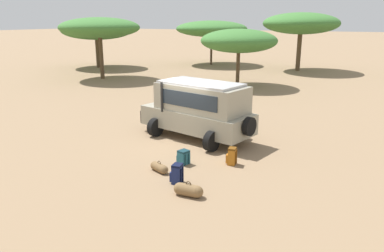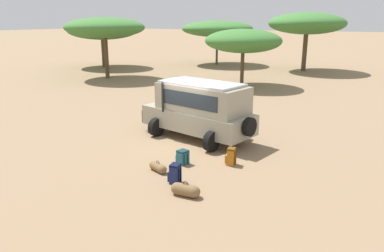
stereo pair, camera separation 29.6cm
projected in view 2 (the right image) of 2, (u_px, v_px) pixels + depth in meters
ground_plane at (185, 141)px, 15.70m from camera, size 320.00×320.00×0.00m
safari_vehicle at (200, 109)px, 15.75m from camera, size 5.48×3.33×2.44m
backpack_beside_front_wheel at (231, 157)px, 13.08m from camera, size 0.39×0.36×0.62m
backpack_cluster_center at (183, 157)px, 13.17m from camera, size 0.47×0.44×0.51m
backpack_near_rear_wheel at (175, 174)px, 11.62m from camera, size 0.41×0.40×0.63m
duffel_bag_low_black_case at (185, 190)px, 10.79m from camera, size 0.91×0.40×0.46m
duffel_bag_soft_canvas at (158, 167)px, 12.54m from camera, size 0.79×0.47×0.39m
acacia_tree_far_left at (102, 30)px, 39.01m from camera, size 7.69×6.83×4.82m
acacia_tree_left_mid at (105, 28)px, 31.35m from camera, size 6.89×6.43×5.11m
acacia_tree_centre_back at (217, 29)px, 41.29m from camera, size 7.86×7.88×4.82m
acacia_tree_right_mid at (243, 41)px, 27.78m from camera, size 5.74×5.55×4.27m
acacia_tree_far_right at (307, 24)px, 35.87m from camera, size 7.29×7.39×5.59m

